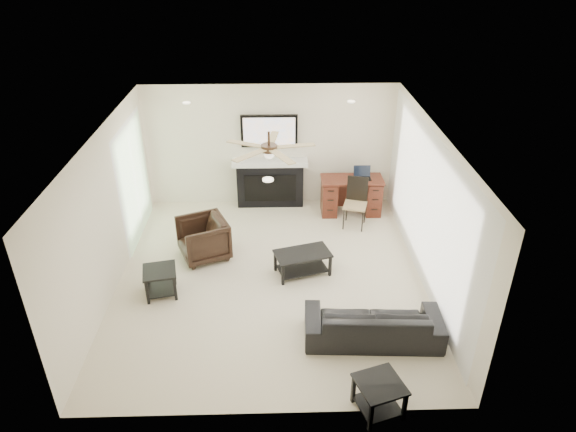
{
  "coord_description": "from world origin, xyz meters",
  "views": [
    {
      "loc": [
        0.08,
        -6.95,
        5.04
      ],
      "look_at": [
        0.28,
        0.08,
        1.11
      ],
      "focal_mm": 32.0,
      "sensor_mm": 36.0,
      "label": 1
    }
  ],
  "objects_px": {
    "coffee_table": "(302,263)",
    "fireplace_unit": "(270,163)",
    "sofa": "(373,323)",
    "desk": "(351,196)",
    "armchair": "(203,239)"
  },
  "relations": [
    {
      "from": "coffee_table",
      "to": "fireplace_unit",
      "type": "xyz_separation_m",
      "value": [
        -0.54,
        2.47,
        0.75
      ]
    },
    {
      "from": "sofa",
      "to": "desk",
      "type": "relative_size",
      "value": 1.56
    },
    {
      "from": "desk",
      "to": "sofa",
      "type": "bearing_deg",
      "value": -92.84
    },
    {
      "from": "coffee_table",
      "to": "desk",
      "type": "bearing_deg",
      "value": 46.22
    },
    {
      "from": "fireplace_unit",
      "to": "desk",
      "type": "bearing_deg",
      "value": -13.16
    },
    {
      "from": "sofa",
      "to": "desk",
      "type": "bearing_deg",
      "value": -89.97
    },
    {
      "from": "sofa",
      "to": "armchair",
      "type": "xyz_separation_m",
      "value": [
        -2.6,
        2.15,
        0.09
      ]
    },
    {
      "from": "coffee_table",
      "to": "fireplace_unit",
      "type": "relative_size",
      "value": 0.47
    },
    {
      "from": "armchair",
      "to": "coffee_table",
      "type": "relative_size",
      "value": 0.89
    },
    {
      "from": "coffee_table",
      "to": "desk",
      "type": "relative_size",
      "value": 0.74
    },
    {
      "from": "coffee_table",
      "to": "fireplace_unit",
      "type": "distance_m",
      "value": 2.64
    },
    {
      "from": "fireplace_unit",
      "to": "desk",
      "type": "distance_m",
      "value": 1.76
    },
    {
      "from": "fireplace_unit",
      "to": "armchair",
      "type": "bearing_deg",
      "value": -121.13
    },
    {
      "from": "sofa",
      "to": "armchair",
      "type": "bearing_deg",
      "value": -36.72
    },
    {
      "from": "armchair",
      "to": "coffee_table",
      "type": "distance_m",
      "value": 1.79
    }
  ]
}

